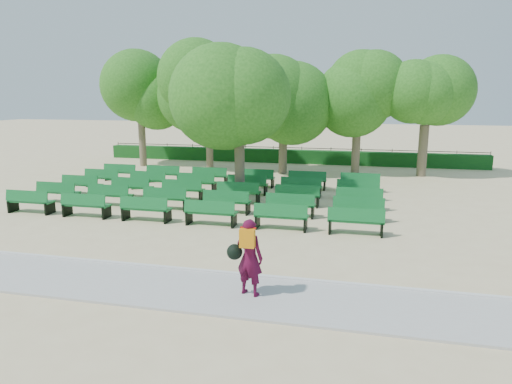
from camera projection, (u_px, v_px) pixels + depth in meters
ground at (229, 212)px, 18.16m from camera, size 120.00×120.00×0.00m
paving at (143, 286)px, 11.10m from camera, size 30.00×2.20×0.06m
curb at (163, 268)px, 12.19m from camera, size 30.00×0.12×0.10m
hedge at (286, 156)px, 31.40m from camera, size 26.00×0.70×0.90m
fence at (287, 162)px, 31.87m from camera, size 26.00×0.10×1.02m
tree_line at (276, 172)px, 27.68m from camera, size 21.80×6.80×7.04m
bench_array at (211, 199)px, 20.07m from camera, size 1.88×0.68×1.17m
tree_among at (239, 111)px, 19.31m from camera, size 4.34×4.34×5.88m
person at (248, 256)px, 10.35m from camera, size 0.89×0.60×1.80m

